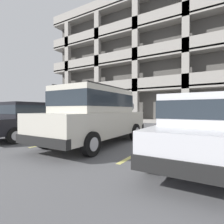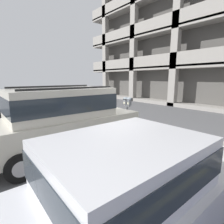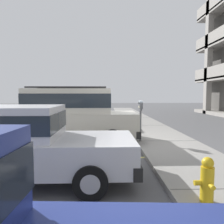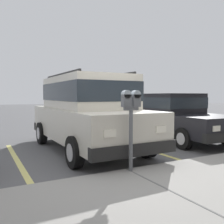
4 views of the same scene
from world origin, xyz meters
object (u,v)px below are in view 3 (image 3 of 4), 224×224
(fire_hydrant, at_px, (207,180))
(silver_suv, at_px, (70,114))
(red_sedan, at_px, (76,113))
(parking_meter_near, at_px, (141,111))
(dark_hatchback, at_px, (19,142))

(fire_hydrant, bearing_deg, silver_suv, -148.93)
(silver_suv, bearing_deg, red_sedan, -176.22)
(parking_meter_near, xyz_separation_m, fire_hydrant, (4.46, 0.30, -0.73))
(parking_meter_near, bearing_deg, silver_suv, -94.38)
(parking_meter_near, height_order, fire_hydrant, parking_meter_near)
(fire_hydrant, bearing_deg, dark_hatchback, -109.84)
(dark_hatchback, xyz_separation_m, parking_meter_near, (-3.27, 2.98, 0.38))
(red_sedan, relative_size, dark_hatchback, 1.01)
(dark_hatchback, height_order, fire_hydrant, dark_hatchback)
(red_sedan, height_order, parking_meter_near, parking_meter_near)
(red_sedan, distance_m, parking_meter_near, 4.39)
(dark_hatchback, distance_m, fire_hydrant, 3.50)
(silver_suv, height_order, dark_hatchback, silver_suv)
(silver_suv, xyz_separation_m, red_sedan, (-3.21, -0.24, -0.27))
(dark_hatchback, bearing_deg, parking_meter_near, 137.32)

